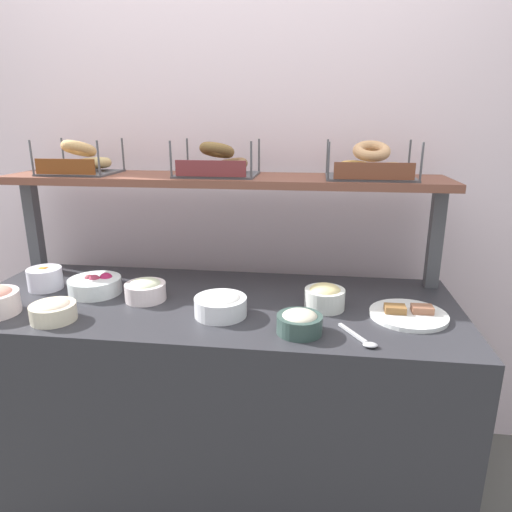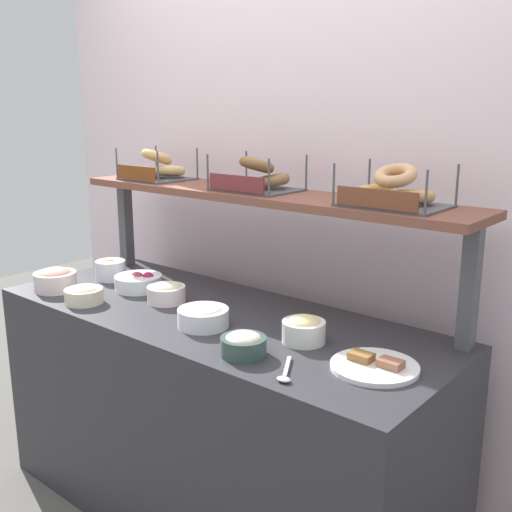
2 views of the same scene
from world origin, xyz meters
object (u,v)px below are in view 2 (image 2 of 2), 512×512
Objects in this scene: bowl_scallion_spread at (166,292)px; bagel_basket_plain at (156,169)px; bowl_beet_salad at (139,282)px; bagel_basket_sesame at (393,192)px; bowl_lox_spread at (55,279)px; bowl_tuna_salad at (243,344)px; bowl_cream_cheese at (203,315)px; bowl_potato_salad at (84,294)px; bowl_fruit_salad at (111,269)px; serving_spoon_near_plate at (285,373)px; bowl_egg_salad at (304,329)px; bagel_basket_cinnamon_raisin at (256,179)px; serving_plate_white at (375,366)px.

bagel_basket_plain is at bearing 141.79° from bowl_scallion_spread.
bagel_basket_sesame is (1.03, 0.24, 0.44)m from bowl_beet_salad.
bowl_tuna_salad is (1.05, -0.01, -0.01)m from bowl_lox_spread.
bowl_cream_cheese is at bearing -18.48° from bowl_scallion_spread.
bagel_basket_plain is (-0.94, 0.48, 0.44)m from bowl_tuna_salad.
bowl_potato_salad is at bearing -154.99° from bagel_basket_sesame.
bowl_cream_cheese reaches higher than bowl_potato_salad.
bowl_scallion_spread is 1.14× the size of bowl_fruit_salad.
bowl_tuna_salad reaches higher than serving_spoon_near_plate.
bowl_egg_salad is at bearing 13.83° from bowl_potato_salad.
bowl_egg_salad is 0.27m from serving_spoon_near_plate.
bowl_egg_salad is (1.10, -0.06, -0.00)m from bowl_fruit_salad.
bowl_beet_salad is 1.15m from bagel_basket_sesame.
bowl_beet_salad is (0.26, 0.23, -0.02)m from bowl_lox_spread.
bowl_potato_salad is (-0.24, -0.22, -0.00)m from bowl_scallion_spread.
bagel_basket_sesame is (1.25, 0.22, 0.43)m from bowl_fruit_salad.
bowl_potato_salad is 0.45× the size of bagel_basket_sesame.
bagel_basket_cinnamon_raisin is (0.58, 0.01, -0.00)m from bagel_basket_plain.
bowl_fruit_salad is 0.40× the size of bagel_basket_sesame.
bowl_tuna_salad is 0.73× the size of bowl_beet_salad.
serving_plate_white is at bearing 25.05° from bowl_tuna_salad.
bowl_beet_salad is 0.76× the size of serving_plate_white.
bowl_scallion_spread is 0.94m from serving_plate_white.
bowl_lox_spread is 0.26m from bowl_fruit_salad.
bagel_basket_plain is at bearing 120.41° from bowl_beet_salad.
bagel_basket_sesame is (-0.13, 0.31, 0.47)m from serving_plate_white.
bowl_lox_spread is at bearing -138.18° from bowl_beet_salad.
bowl_egg_salad is 0.68m from bagel_basket_cinnamon_raisin.
bowl_cream_cheese is at bearing -77.30° from bagel_basket_cinnamon_raisin.
bagel_basket_sesame reaches higher than bowl_fruit_salad.
bowl_cream_cheese is (0.31, -0.10, 0.00)m from bowl_scallion_spread.
bagel_basket_cinnamon_raisin reaches higher than serving_plate_white.
serving_plate_white is (0.28, -0.04, -0.03)m from bowl_egg_salad.
bowl_tuna_salad is at bearing 169.28° from serving_spoon_near_plate.
bowl_scallion_spread is at bearing -161.27° from bagel_basket_sesame.
bowl_egg_salad is 0.53m from bagel_basket_sesame.
bowl_potato_salad is at bearing -5.70° from bowl_lox_spread.
serving_spoon_near_plate is 0.70m from bagel_basket_sesame.
bowl_cream_cheese reaches higher than bowl_tuna_salad.
bowl_lox_spread is 1.22× the size of bowl_egg_salad.
serving_spoon_near_plate is at bearing -24.72° from bagel_basket_plain.
serving_plate_white is 0.27m from serving_spoon_near_plate.
bowl_beet_salad reaches higher than bowl_tuna_salad.
serving_plate_white is (0.36, 0.17, -0.03)m from bowl_tuna_salad.
bowl_tuna_salad is 0.20m from serving_spoon_near_plate.
bagel_basket_sesame reaches higher than bowl_beet_salad.
bowl_scallion_spread is at bearing -179.49° from bowl_egg_salad.
bowl_fruit_salad is 1.34m from bagel_basket_sesame.
bowl_tuna_salad is 0.80× the size of bowl_cream_cheese.
bowl_fruit_salad is 0.34m from bowl_potato_salad.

